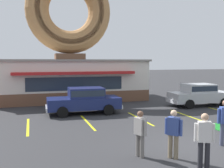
{
  "coord_description": "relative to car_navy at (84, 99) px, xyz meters",
  "views": [
    {
      "loc": [
        -6.14,
        -8.37,
        3.22
      ],
      "look_at": [
        -1.97,
        5.0,
        2.0
      ],
      "focal_mm": 42.0,
      "sensor_mm": 36.0,
      "label": 1
    }
  ],
  "objects": [
    {
      "name": "pedestrian_clipboard_woman",
      "position": [
        0.33,
        -7.82,
        -0.01
      ],
      "size": [
        0.35,
        0.57,
        1.57
      ],
      "color": "slate",
      "rests_on": "ground"
    },
    {
      "name": "parking_stripe_mid_left",
      "position": [
        2.67,
        -2.38,
        -0.87
      ],
      "size": [
        0.12,
        3.6,
        0.01
      ],
      "primitive_type": "cube",
      "color": "yellow",
      "rests_on": "ground"
    },
    {
      "name": "parking_stripe_centre",
      "position": [
        5.67,
        -2.38,
        -0.87
      ],
      "size": [
        0.12,
        3.6,
        0.01
      ],
      "primitive_type": "cube",
      "color": "yellow",
      "rests_on": "ground"
    },
    {
      "name": "parking_stripe_far_left",
      "position": [
        -3.33,
        -2.38,
        -0.87
      ],
      "size": [
        0.12,
        3.6,
        0.01
      ],
      "primitive_type": "cube",
      "color": "yellow",
      "rests_on": "ground"
    },
    {
      "name": "parking_stripe_left",
      "position": [
        -0.33,
        -2.38,
        -0.87
      ],
      "size": [
        0.12,
        3.6,
        0.01
      ],
      "primitive_type": "cube",
      "color": "yellow",
      "rests_on": "ground"
    },
    {
      "name": "pedestrian_blue_sweater_man",
      "position": [
        1.76,
        -9.29,
        0.07
      ],
      "size": [
        0.54,
        0.39,
        1.69
      ],
      "color": "#232328",
      "rests_on": "ground"
    },
    {
      "name": "car_silver",
      "position": [
        8.45,
        0.22,
        0.0
      ],
      "size": [
        4.64,
        2.14,
        1.6
      ],
      "color": "#B2B5BA",
      "rests_on": "ground"
    },
    {
      "name": "pedestrian_hooded_kid",
      "position": [
        1.32,
        -8.28,
        0.03
      ],
      "size": [
        0.43,
        0.47,
        1.63
      ],
      "color": "#7F7056",
      "rests_on": "ground"
    },
    {
      "name": "car_navy",
      "position": [
        0.0,
        0.0,
        0.0
      ],
      "size": [
        4.61,
        2.08,
        1.6
      ],
      "color": "navy",
      "rests_on": "ground"
    },
    {
      "name": "donut_shop_building",
      "position": [
        0.08,
        6.57,
        2.87
      ],
      "size": [
        12.3,
        6.75,
        10.96
      ],
      "color": "brown",
      "rests_on": "ground"
    },
    {
      "name": "ground_plane",
      "position": [
        3.0,
        -7.38,
        -0.87
      ],
      "size": [
        160.0,
        160.0,
        0.0
      ],
      "primitive_type": "plane",
      "color": "#2D2D30"
    }
  ]
}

